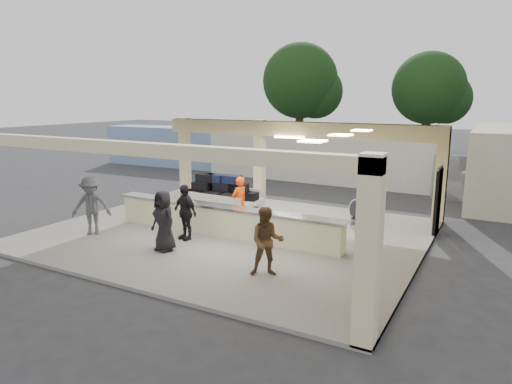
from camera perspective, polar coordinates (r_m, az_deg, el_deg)
The scene contains 15 objects.
ground at distance 15.22m, azimuth -3.09°, elevation -5.31°, with size 120.00×120.00×0.00m, color #2B2B2D.
pavilion at distance 15.34m, azimuth -1.16°, elevation 0.03°, with size 12.01×10.00×3.55m.
baggage_counter at distance 14.66m, azimuth -4.15°, elevation -3.62°, with size 8.20×0.58×0.98m.
luggage_cart at distance 16.72m, azimuth -4.58°, elevation -0.22°, with size 2.84×1.81×1.62m.
drum_fan at distance 16.29m, azimuth 12.93°, elevation -2.27°, with size 0.88×0.62×0.94m.
baggage_handler at distance 15.43m, azimuth -2.09°, elevation -1.30°, with size 0.64×0.35×1.76m, color #F1480C.
passenger_a at distance 11.31m, azimuth 1.38°, elevation -6.21°, with size 0.85×0.37×1.74m, color brown.
passenger_b at distance 14.33m, azimuth -8.87°, elevation -2.49°, with size 1.02×0.37×1.74m, color black.
passenger_c at distance 15.59m, azimuth -19.91°, elevation -1.63°, with size 1.22×0.43×1.89m, color #45464A.
passenger_d at distance 13.38m, azimuth -11.47°, elevation -3.54°, with size 0.87×0.35×1.77m, color black.
car_dark at distance 27.98m, azimuth 28.52°, elevation 2.78°, with size 1.69×4.80×1.60m, color black.
container_white at distance 25.29m, azimuth 7.60°, elevation 4.56°, with size 12.50×2.50×2.71m, color silver.
container_blue at distance 30.97m, azimuth -9.99°, elevation 5.64°, with size 9.82×2.36×2.55m, color #7E9CCB.
tree_left at distance 39.64m, azimuth 6.07°, elevation 13.28°, with size 6.60×6.30×9.00m.
tree_mid at distance 38.89m, azimuth 21.26°, elevation 11.67°, with size 6.00×5.60×8.00m.
Camera 1 is at (7.72, -12.35, 4.45)m, focal length 32.00 mm.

